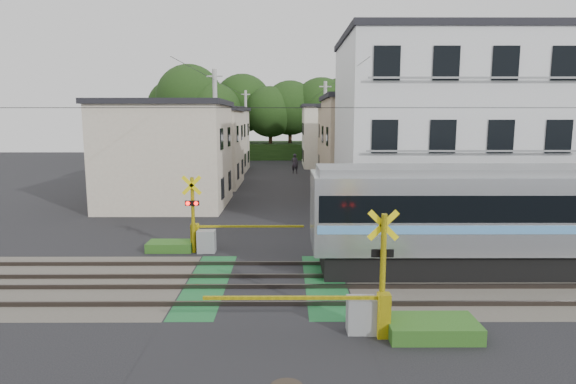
{
  "coord_description": "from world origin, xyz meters",
  "views": [
    {
      "loc": [
        0.65,
        -14.85,
        5.27
      ],
      "look_at": [
        0.72,
        5.0,
        2.21
      ],
      "focal_mm": 30.0,
      "sensor_mm": 36.0,
      "label": 1
    }
  ],
  "objects_px": {
    "crossing_signal_near": "(365,306)",
    "crossing_signal_far": "(204,235)",
    "pedestrian": "(295,164)",
    "apartment_block": "(442,130)"
  },
  "relations": [
    {
      "from": "pedestrian",
      "to": "apartment_block",
      "type": "bearing_deg",
      "value": 119.62
    },
    {
      "from": "crossing_signal_far",
      "to": "pedestrian",
      "type": "distance_m",
      "value": 27.72
    },
    {
      "from": "crossing_signal_near",
      "to": "apartment_block",
      "type": "relative_size",
      "value": 0.46
    },
    {
      "from": "crossing_signal_far",
      "to": "apartment_block",
      "type": "relative_size",
      "value": 0.46
    },
    {
      "from": "crossing_signal_far",
      "to": "apartment_block",
      "type": "bearing_deg",
      "value": 27.78
    },
    {
      "from": "crossing_signal_near",
      "to": "crossing_signal_far",
      "type": "height_order",
      "value": "same"
    },
    {
      "from": "crossing_signal_near",
      "to": "crossing_signal_far",
      "type": "distance_m",
      "value": 8.95
    },
    {
      "from": "crossing_signal_near",
      "to": "apartment_block",
      "type": "height_order",
      "value": "apartment_block"
    },
    {
      "from": "crossing_signal_near",
      "to": "crossing_signal_far",
      "type": "bearing_deg",
      "value": 125.29
    },
    {
      "from": "apartment_block",
      "to": "pedestrian",
      "type": "bearing_deg",
      "value": 108.04
    }
  ]
}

